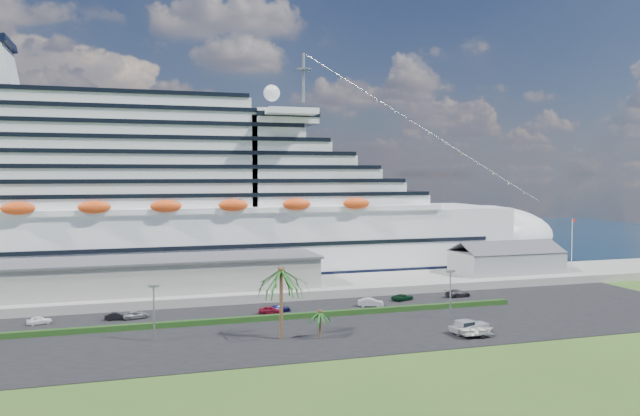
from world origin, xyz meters
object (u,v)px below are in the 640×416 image
object	(u,v)px
pickup_truck	(468,326)
parked_car_3	(279,308)
boat_trailer	(477,330)
cruise_ship	(173,207)

from	to	relation	value
pickup_truck	parked_car_3	bearing A→B (deg)	136.47
boat_trailer	cruise_ship	bearing A→B (deg)	120.25
cruise_ship	pickup_truck	bearing A→B (deg)	-58.84
pickup_truck	cruise_ship	bearing A→B (deg)	121.16
cruise_ship	boat_trailer	distance (m)	79.95
boat_trailer	parked_car_3	bearing A→B (deg)	133.63
parked_car_3	boat_trailer	xyz separation A→B (m)	(24.26, -25.45, 0.53)
cruise_ship	pickup_truck	world-z (taller)	cruise_ship
parked_car_3	boat_trailer	distance (m)	35.16
cruise_ship	boat_trailer	xyz separation A→B (m)	(39.53, -67.77, -15.42)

